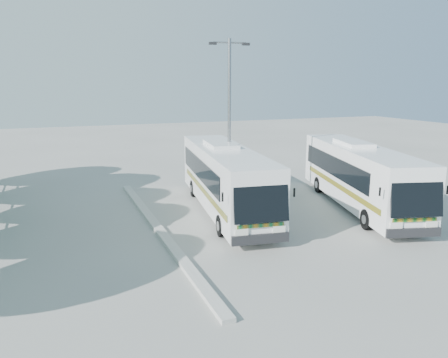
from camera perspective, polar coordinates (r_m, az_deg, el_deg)
name	(u,v)px	position (r m, az deg, el deg)	size (l,w,h in m)	color
ground	(225,238)	(17.70, 0.19, -7.70)	(100.00, 100.00, 0.00)	#9E9E99
kerb_divider	(158,228)	(18.84, -8.66, -6.34)	(0.40, 16.00, 0.15)	#B2B2AD
coach_main	(225,177)	(20.90, 0.15, 0.24)	(3.71, 11.20, 3.05)	white
coach_adjacent	(359,174)	(22.66, 17.20, 0.58)	(5.00, 11.05, 3.02)	white
lamppost	(229,116)	(21.58, 0.69, 8.22)	(2.00, 0.40, 8.16)	gray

